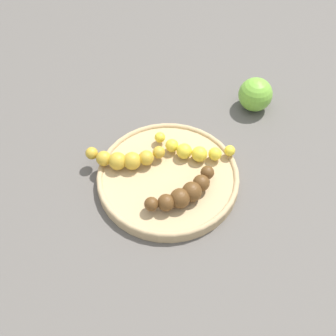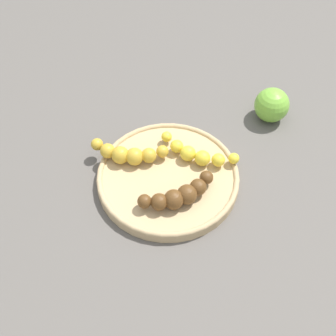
{
  "view_description": "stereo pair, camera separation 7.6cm",
  "coord_description": "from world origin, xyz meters",
  "views": [
    {
      "loc": [
        -0.47,
        -0.06,
        0.63
      ],
      "look_at": [
        0.0,
        0.0,
        0.04
      ],
      "focal_mm": 47.58,
      "sensor_mm": 36.0,
      "label": 1
    },
    {
      "loc": [
        -0.46,
        -0.13,
        0.63
      ],
      "look_at": [
        0.0,
        0.0,
        0.04
      ],
      "focal_mm": 47.58,
      "sensor_mm": 36.0,
      "label": 2
    }
  ],
  "objects": [
    {
      "name": "ground_plane",
      "position": [
        0.0,
        0.0,
        0.0
      ],
      "size": [
        2.4,
        2.4,
        0.0
      ],
      "primitive_type": "plane",
      "color": "#56514C"
    },
    {
      "name": "fruit_bowl",
      "position": [
        0.0,
        0.0,
        0.01
      ],
      "size": [
        0.25,
        0.25,
        0.02
      ],
      "color": "tan",
      "rests_on": "ground_plane"
    },
    {
      "name": "banana_spotted",
      "position": [
        0.01,
        0.08,
        0.04
      ],
      "size": [
        0.06,
        0.14,
        0.03
      ],
      "rotation": [
        0.0,
        0.0,
        3.29
      ],
      "color": "gold",
      "rests_on": "fruit_bowl"
    },
    {
      "name": "banana_overripe",
      "position": [
        -0.05,
        -0.03,
        0.04
      ],
      "size": [
        0.1,
        0.11,
        0.03
      ],
      "rotation": [
        0.0,
        0.0,
        3.86
      ],
      "color": "#593819",
      "rests_on": "fruit_bowl"
    },
    {
      "name": "banana_yellow",
      "position": [
        0.05,
        -0.04,
        0.03
      ],
      "size": [
        0.06,
        0.15,
        0.03
      ],
      "rotation": [
        0.0,
        0.0,
        3.02
      ],
      "color": "yellow",
      "rests_on": "fruit_bowl"
    },
    {
      "name": "apple_green",
      "position": [
        0.21,
        -0.15,
        0.03
      ],
      "size": [
        0.07,
        0.07,
        0.07
      ],
      "primitive_type": "sphere",
      "color": "#72B238",
      "rests_on": "ground_plane"
    }
  ]
}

